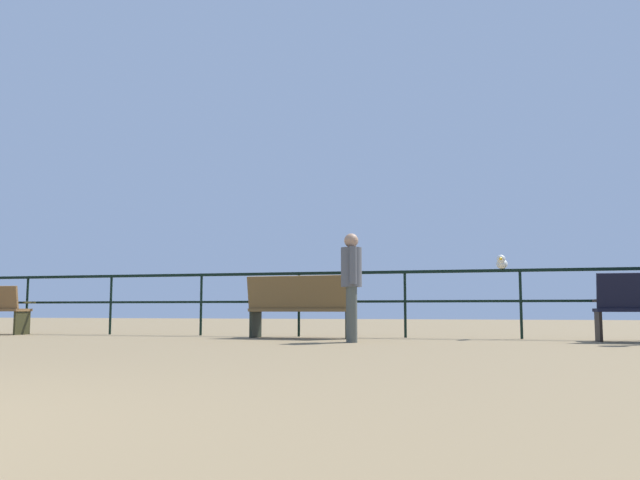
{
  "coord_description": "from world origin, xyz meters",
  "views": [
    {
      "loc": [
        3.3,
        -1.25,
        0.46
      ],
      "look_at": [
        0.51,
        9.21,
        1.6
      ],
      "focal_mm": 37.21,
      "sensor_mm": 36.0,
      "label": 1
    }
  ],
  "objects": [
    {
      "name": "pier_railing",
      "position": [
        0.0,
        9.71,
        0.81
      ],
      "size": [
        18.35,
        0.05,
        1.1
      ],
      "color": "black",
      "rests_on": "ground_plane"
    },
    {
      "name": "bench_near_left",
      "position": [
        0.22,
        9.03,
        0.55
      ],
      "size": [
        1.75,
        0.73,
        1.0
      ],
      "color": "brown",
      "rests_on": "ground_plane"
    },
    {
      "name": "person_by_bench",
      "position": [
        1.31,
        7.96,
        0.89
      ],
      "size": [
        0.3,
        0.47,
        1.54
      ],
      "color": "#4A5048",
      "rests_on": "ground_plane"
    },
    {
      "name": "seagull_on_rail",
      "position": [
        3.39,
        9.69,
        1.2
      ],
      "size": [
        0.2,
        0.46,
        0.22
      ],
      "color": "silver",
      "rests_on": "pier_railing"
    }
  ]
}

